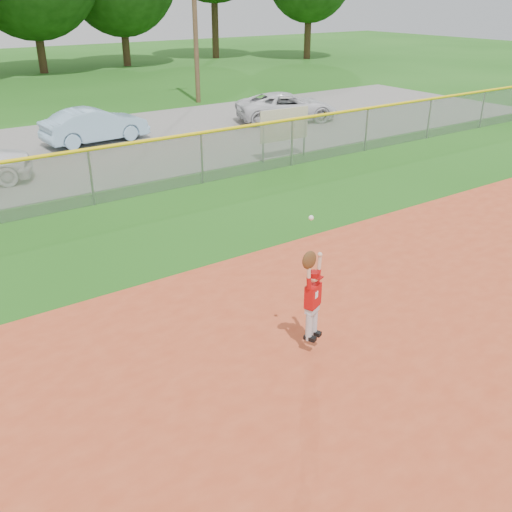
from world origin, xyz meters
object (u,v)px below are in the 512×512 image
at_px(car_blue, 95,125).
at_px(sponsor_sign, 284,126).
at_px(car_white_b, 287,107).
at_px(ballplayer, 312,295).

relative_size(car_blue, sponsor_sign, 2.03).
bearing_deg(car_white_b, sponsor_sign, 160.15).
xyz_separation_m(car_blue, ballplayer, (-2.24, -15.17, 0.38)).
xyz_separation_m(sponsor_sign, ballplayer, (-6.65, -9.37, -0.07)).
bearing_deg(car_blue, sponsor_sign, -146.57).
bearing_deg(sponsor_sign, ballplayer, -125.34).
xyz_separation_m(car_blue, sponsor_sign, (4.41, -5.79, 0.45)).
bearing_deg(car_blue, ballplayer, 167.78).
bearing_deg(ballplayer, sponsor_sign, 54.66).
height_order(car_white_b, sponsor_sign, sponsor_sign).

